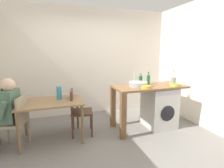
{
  "coord_description": "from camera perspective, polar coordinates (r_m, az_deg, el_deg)",
  "views": [
    {
      "loc": [
        -0.86,
        -2.63,
        1.61
      ],
      "look_at": [
        0.19,
        0.45,
        0.99
      ],
      "focal_mm": 27.19,
      "sensor_mm": 36.0,
      "label": 1
    }
  ],
  "objects": [
    {
      "name": "bottle_tall_green",
      "position": [
        3.74,
        9.59,
        1.65
      ],
      "size": [
        0.07,
        0.07,
        0.23
      ],
      "color": "#19592D",
      "rests_on": "kitchen_counter"
    },
    {
      "name": "mixing_bowl",
      "position": [
        3.32,
        11.31,
        -0.87
      ],
      "size": [
        0.19,
        0.19,
        0.05
      ],
      "color": "gold",
      "rests_on": "kitchen_counter"
    },
    {
      "name": "utensil_crock",
      "position": [
        3.98,
        19.92,
        1.21
      ],
      "size": [
        0.11,
        0.11,
        0.3
      ],
      "color": "gray",
      "rests_on": "kitchen_counter"
    },
    {
      "name": "chair_opposite",
      "position": [
        3.39,
        -11.41,
        -8.38
      ],
      "size": [
        0.45,
        0.45,
        0.9
      ],
      "rotation": [
        0.0,
        0.0,
        -1.72
      ],
      "color": "#4C3323",
      "rests_on": "ground_plane"
    },
    {
      "name": "colander",
      "position": [
        3.67,
        20.28,
        -0.21
      ],
      "size": [
        0.2,
        0.2,
        0.06
      ],
      "color": "#A8C63D",
      "rests_on": "kitchen_counter"
    },
    {
      "name": "seated_person",
      "position": [
        3.29,
        -32.22,
        -7.51
      ],
      "size": [
        0.55,
        0.54,
        1.2
      ],
      "rotation": [
        0.0,
        0.0,
        1.31
      ],
      "color": "#595651",
      "rests_on": "ground_plane"
    },
    {
      "name": "tap",
      "position": [
        3.6,
        7.48,
        1.95
      ],
      "size": [
        0.02,
        0.02,
        0.28
      ],
      "primitive_type": "cylinder",
      "color": "#B2B2B7",
      "rests_on": "kitchen_counter"
    },
    {
      "name": "dining_table",
      "position": [
        3.27,
        -19.72,
        -7.03
      ],
      "size": [
        1.1,
        0.76,
        0.74
      ],
      "color": "olive",
      "rests_on": "ground_plane"
    },
    {
      "name": "ground_plane",
      "position": [
        3.2,
        -0.62,
        -19.36
      ],
      "size": [
        5.46,
        5.46,
        0.0
      ],
      "primitive_type": "plane",
      "color": "slate"
    },
    {
      "name": "bottle_squat_brown",
      "position": [
        3.65,
        12.12,
        1.65
      ],
      "size": [
        0.07,
        0.07,
        0.27
      ],
      "color": "#19592D",
      "rests_on": "kitchen_counter"
    },
    {
      "name": "kitchen_counter",
      "position": [
        3.53,
        9.4,
        -3.25
      ],
      "size": [
        1.5,
        0.68,
        0.92
      ],
      "color": "brown",
      "rests_on": "ground_plane"
    },
    {
      "name": "scissors",
      "position": [
        3.48,
        12.59,
        -0.8
      ],
      "size": [
        0.15,
        0.06,
        0.01
      ],
      "color": "#B2B2B7",
      "rests_on": "kitchen_counter"
    },
    {
      "name": "washing_machine",
      "position": [
        3.85,
        15.54,
        -7.41
      ],
      "size": [
        0.6,
        0.61,
        0.86
      ],
      "color": "silver",
      "rests_on": "ground_plane"
    },
    {
      "name": "wall_counter_side",
      "position": [
        4.0,
        30.19,
        5.65
      ],
      "size": [
        0.1,
        3.8,
        2.7
      ],
      "primitive_type": "cube",
      "color": "silver",
      "rests_on": "ground_plane"
    },
    {
      "name": "sink_basin",
      "position": [
        3.46,
        8.75,
        -0.05
      ],
      "size": [
        0.38,
        0.38,
        0.09
      ],
      "primitive_type": "cylinder",
      "color": "#9EA0A5",
      "rests_on": "kitchen_counter"
    },
    {
      "name": "chair_person_seat",
      "position": [
        3.26,
        -29.4,
        -10.38
      ],
      "size": [
        0.49,
        0.49,
        0.9
      ],
      "rotation": [
        0.0,
        0.0,
        1.31
      ],
      "color": "gray",
      "rests_on": "ground_plane"
    },
    {
      "name": "wall_back",
      "position": [
        4.47,
        -7.69,
        7.41
      ],
      "size": [
        4.6,
        0.1,
        2.7
      ],
      "primitive_type": "cube",
      "color": "silver",
      "rests_on": "ground_plane"
    },
    {
      "name": "vase",
      "position": [
        3.31,
        -17.34,
        -2.77
      ],
      "size": [
        0.09,
        0.09,
        0.24
      ],
      "primitive_type": "cylinder",
      "color": "teal",
      "rests_on": "dining_table"
    }
  ]
}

